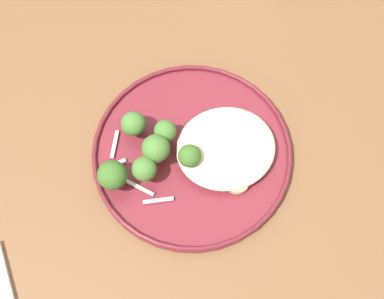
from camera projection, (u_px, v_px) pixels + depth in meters
name	position (u px, v px, depth m)	size (l,w,h in m)	color
ground	(174.00, 254.00, 1.41)	(6.00, 6.00, 0.00)	#47423D
wooden_dining_table	(160.00, 176.00, 0.80)	(1.40, 1.00, 0.74)	brown
dinner_plate	(192.00, 153.00, 0.72)	(0.29, 0.29, 0.02)	maroon
noodle_bed	(226.00, 148.00, 0.70)	(0.14, 0.13, 0.03)	beige
seared_scallop_front_small	(239.00, 156.00, 0.70)	(0.02, 0.02, 0.01)	beige
seared_scallop_on_noodles	(225.00, 168.00, 0.70)	(0.03, 0.03, 0.01)	#E5C689
seared_scallop_rear_pale	(237.00, 136.00, 0.72)	(0.04, 0.04, 0.01)	#DBB77A
seared_scallop_right_edge	(237.00, 182.00, 0.69)	(0.03, 0.03, 0.01)	#E5C689
broccoli_floret_rear_charred	(144.00, 169.00, 0.67)	(0.03, 0.03, 0.05)	#7A994C
broccoli_floret_front_edge	(152.00, 150.00, 0.68)	(0.04, 0.04, 0.06)	#89A356
broccoli_floret_left_leaning	(190.00, 157.00, 0.68)	(0.03, 0.03, 0.06)	#89A356
broccoli_floret_beside_noodles	(112.00, 175.00, 0.67)	(0.04, 0.04, 0.06)	#7A994C
broccoli_floret_tall_stalk	(134.00, 124.00, 0.70)	(0.04, 0.04, 0.05)	#7A994C
broccoli_floret_right_tilted	(165.00, 132.00, 0.70)	(0.03, 0.03, 0.05)	#7A994C
onion_sliver_curled_piece	(115.00, 144.00, 0.72)	(0.04, 0.01, 0.00)	silver
onion_sliver_long_sliver	(113.00, 163.00, 0.71)	(0.04, 0.01, 0.00)	silver
onion_sliver_short_strip	(158.00, 200.00, 0.69)	(0.04, 0.01, 0.00)	silver
onion_sliver_pale_crescent	(138.00, 187.00, 0.69)	(0.05, 0.01, 0.00)	silver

